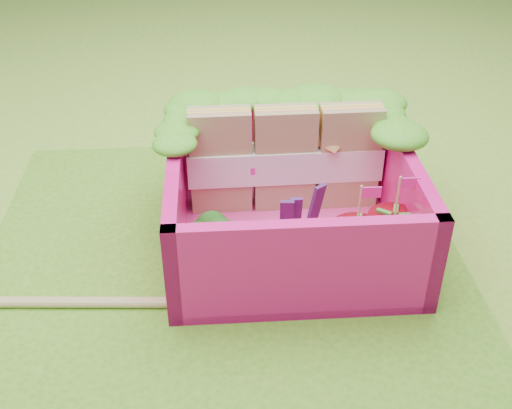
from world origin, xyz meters
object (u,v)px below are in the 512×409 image
object	(u,v)px
broccoli	(209,242)
sandwich_stack	(286,159)
bento_box	(290,199)
strawberry_left	(355,246)
strawberry_right	(392,238)
chopsticks	(16,302)

from	to	relation	value
broccoli	sandwich_stack	bearing A→B (deg)	53.44
bento_box	sandwich_stack	world-z (taller)	sandwich_stack
strawberry_left	strawberry_right	world-z (taller)	strawberry_right
broccoli	strawberry_left	xyz separation A→B (m)	(0.75, -0.02, -0.05)
strawberry_right	chopsticks	bearing A→B (deg)	-174.95
broccoli	strawberry_right	size ratio (longest dim) A/B	0.64
strawberry_left	strawberry_right	size ratio (longest dim) A/B	0.97
broccoli	strawberry_left	bearing A→B (deg)	-1.65
broccoli	bento_box	bearing A→B (deg)	34.26
strawberry_left	sandwich_stack	bearing A→B (deg)	115.05
sandwich_stack	chopsticks	world-z (taller)	sandwich_stack
bento_box	broccoli	world-z (taller)	bento_box
sandwich_stack	bento_box	bearing A→B (deg)	-91.00
bento_box	chopsticks	bearing A→B (deg)	-162.35
strawberry_right	chopsticks	world-z (taller)	strawberry_right
sandwich_stack	broccoli	bearing A→B (deg)	-126.56
chopsticks	sandwich_stack	bearing A→B (deg)	28.03
bento_box	strawberry_right	xyz separation A→B (m)	(0.50, -0.28, -0.08)
bento_box	strawberry_left	bearing A→B (deg)	-47.34
bento_box	strawberry_left	world-z (taller)	same
strawberry_right	bento_box	bearing A→B (deg)	150.81
strawberry_left	chopsticks	size ratio (longest dim) A/B	0.23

